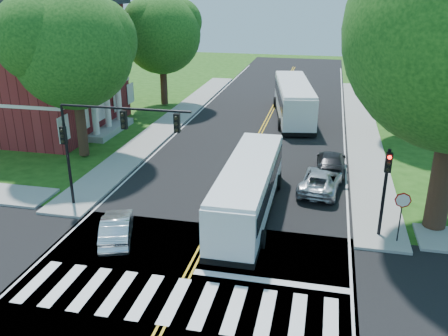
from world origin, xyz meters
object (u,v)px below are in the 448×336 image
(signal_ne, at_px, (386,182))
(suv, at_px, (321,180))
(bus_follow, at_px, (293,99))
(signal_nw, at_px, (105,134))
(hatchback, at_px, (117,228))
(bus_lead, at_px, (249,188))
(dark_sedan, at_px, (331,162))

(signal_ne, distance_m, suv, 6.33)
(bus_follow, xyz_separation_m, suv, (3.02, -16.21, -1.08))
(signal_ne, relative_size, bus_follow, 0.34)
(signal_nw, relative_size, hatchback, 1.85)
(bus_lead, height_order, hatchback, bus_lead)
(suv, bearing_deg, bus_lead, 54.41)
(bus_lead, distance_m, hatchback, 7.10)
(signal_nw, distance_m, hatchback, 5.05)
(signal_nw, distance_m, suv, 12.76)
(bus_lead, relative_size, hatchback, 2.89)
(signal_ne, relative_size, suv, 0.93)
(hatchback, distance_m, dark_sedan, 15.10)
(signal_nw, xyz_separation_m, signal_ne, (14.06, 0.01, -1.41))
(signal_nw, height_order, hatchback, signal_nw)
(suv, relative_size, dark_sedan, 1.03)
(bus_lead, height_order, dark_sedan, bus_lead)
(signal_ne, bearing_deg, dark_sedan, 106.11)
(bus_follow, bearing_deg, suv, 90.99)
(bus_follow, relative_size, suv, 2.74)
(suv, distance_m, dark_sedan, 3.30)
(bus_lead, xyz_separation_m, bus_follow, (0.69, 20.17, 0.22))
(bus_lead, height_order, bus_follow, bus_follow)
(signal_ne, distance_m, hatchback, 12.94)
(signal_nw, distance_m, bus_lead, 7.99)
(hatchback, height_order, dark_sedan, dark_sedan)
(bus_follow, xyz_separation_m, hatchback, (-6.40, -24.30, -1.11))
(dark_sedan, bearing_deg, suv, 80.69)
(dark_sedan, bearing_deg, bus_follow, -74.24)
(signal_nw, height_order, signal_ne, signal_nw)
(signal_nw, height_order, bus_lead, signal_nw)
(bus_lead, xyz_separation_m, suv, (3.70, 3.96, -0.87))
(suv, bearing_deg, bus_follow, -71.94)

